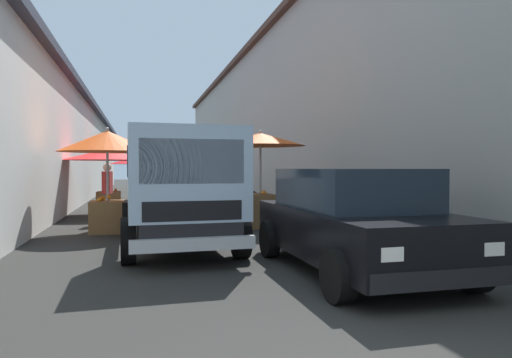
{
  "coord_description": "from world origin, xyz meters",
  "views": [
    {
      "loc": [
        -1.96,
        1.45,
        1.46
      ],
      "look_at": [
        7.16,
        -0.88,
        1.24
      ],
      "focal_mm": 32.26,
      "sensor_mm": 36.0,
      "label": 1
    }
  ],
  "objects_px": {
    "fruit_stall_far_right": "(139,165)",
    "parked_scooter": "(246,199)",
    "fruit_stall_mid_lane": "(107,161)",
    "vendor_in_shade": "(107,189)",
    "fruit_stall_near_left": "(107,153)",
    "fruit_stall_far_left": "(259,159)",
    "delivery_truck": "(181,193)",
    "hatchback_car": "(354,219)",
    "vendor_by_crates": "(193,181)"
  },
  "relations": [
    {
      "from": "fruit_stall_far_right",
      "to": "hatchback_car",
      "type": "distance_m",
      "value": 16.01
    },
    {
      "from": "fruit_stall_far_right",
      "to": "parked_scooter",
      "type": "distance_m",
      "value": 7.86
    },
    {
      "from": "fruit_stall_far_left",
      "to": "delivery_truck",
      "type": "xyz_separation_m",
      "value": [
        -3.1,
        2.19,
        -0.64
      ]
    },
    {
      "from": "fruit_stall_far_right",
      "to": "vendor_by_crates",
      "type": "bearing_deg",
      "value": -156.16
    },
    {
      "from": "fruit_stall_far_left",
      "to": "vendor_by_crates",
      "type": "distance_m",
      "value": 6.31
    },
    {
      "from": "vendor_in_shade",
      "to": "delivery_truck",
      "type": "bearing_deg",
      "value": -162.62
    },
    {
      "from": "fruit_stall_mid_lane",
      "to": "parked_scooter",
      "type": "xyz_separation_m",
      "value": [
        -0.48,
        -4.35,
        -1.22
      ]
    },
    {
      "from": "fruit_stall_far_right",
      "to": "fruit_stall_near_left",
      "type": "relative_size",
      "value": 1.12
    },
    {
      "from": "fruit_stall_near_left",
      "to": "vendor_by_crates",
      "type": "distance_m",
      "value": 6.85
    },
    {
      "from": "delivery_truck",
      "to": "vendor_by_crates",
      "type": "distance_m",
      "value": 9.39
    },
    {
      "from": "fruit_stall_far_right",
      "to": "fruit_stall_mid_lane",
      "type": "relative_size",
      "value": 0.97
    },
    {
      "from": "fruit_stall_near_left",
      "to": "delivery_truck",
      "type": "height_order",
      "value": "fruit_stall_near_left"
    },
    {
      "from": "fruit_stall_far_left",
      "to": "vendor_in_shade",
      "type": "bearing_deg",
      "value": 65.14
    },
    {
      "from": "fruit_stall_far_right",
      "to": "fruit_stall_mid_lane",
      "type": "distance_m",
      "value": 6.59
    },
    {
      "from": "fruit_stall_far_right",
      "to": "vendor_by_crates",
      "type": "distance_m",
      "value": 4.89
    },
    {
      "from": "delivery_truck",
      "to": "vendor_in_shade",
      "type": "height_order",
      "value": "delivery_truck"
    },
    {
      "from": "fruit_stall_far_left",
      "to": "fruit_stall_mid_lane",
      "type": "relative_size",
      "value": 0.87
    },
    {
      "from": "vendor_by_crates",
      "to": "parked_scooter",
      "type": "xyz_separation_m",
      "value": [
        -2.56,
        -1.42,
        -0.52
      ]
    },
    {
      "from": "hatchback_car",
      "to": "fruit_stall_mid_lane",
      "type": "bearing_deg",
      "value": 22.98
    },
    {
      "from": "fruit_stall_far_right",
      "to": "fruit_stall_mid_lane",
      "type": "xyz_separation_m",
      "value": [
        -6.52,
        0.97,
        0.08
      ]
    },
    {
      "from": "fruit_stall_far_left",
      "to": "fruit_stall_near_left",
      "type": "xyz_separation_m",
      "value": [
        -0.06,
        3.58,
        0.12
      ]
    },
    {
      "from": "vendor_by_crates",
      "to": "vendor_in_shade",
      "type": "xyz_separation_m",
      "value": [
        -4.49,
        2.78,
        -0.06
      ]
    },
    {
      "from": "hatchback_car",
      "to": "vendor_in_shade",
      "type": "relative_size",
      "value": 2.46
    },
    {
      "from": "fruit_stall_mid_lane",
      "to": "vendor_in_shade",
      "type": "relative_size",
      "value": 1.73
    },
    {
      "from": "fruit_stall_far_left",
      "to": "hatchback_car",
      "type": "height_order",
      "value": "fruit_stall_far_left"
    },
    {
      "from": "fruit_stall_mid_lane",
      "to": "vendor_in_shade",
      "type": "distance_m",
      "value": 2.53
    },
    {
      "from": "hatchback_car",
      "to": "vendor_in_shade",
      "type": "bearing_deg",
      "value": 28.88
    },
    {
      "from": "delivery_truck",
      "to": "parked_scooter",
      "type": "height_order",
      "value": "delivery_truck"
    },
    {
      "from": "fruit_stall_far_right",
      "to": "parked_scooter",
      "type": "xyz_separation_m",
      "value": [
        -7.0,
        -3.38,
        -1.13
      ]
    },
    {
      "from": "hatchback_car",
      "to": "delivery_truck",
      "type": "xyz_separation_m",
      "value": [
        1.97,
        2.24,
        0.3
      ]
    },
    {
      "from": "fruit_stall_near_left",
      "to": "hatchback_car",
      "type": "relative_size",
      "value": 0.61
    },
    {
      "from": "delivery_truck",
      "to": "parked_scooter",
      "type": "relative_size",
      "value": 3.0
    },
    {
      "from": "fruit_stall_mid_lane",
      "to": "vendor_in_shade",
      "type": "xyz_separation_m",
      "value": [
        -2.41,
        -0.16,
        -0.75
      ]
    },
    {
      "from": "fruit_stall_mid_lane",
      "to": "fruit_stall_far_left",
      "type": "bearing_deg",
      "value": -136.94
    },
    {
      "from": "fruit_stall_far_right",
      "to": "delivery_truck",
      "type": "xyz_separation_m",
      "value": [
        -13.74,
        -0.69,
        -0.54
      ]
    },
    {
      "from": "fruit_stall_mid_lane",
      "to": "hatchback_car",
      "type": "bearing_deg",
      "value": -157.02
    },
    {
      "from": "fruit_stall_mid_lane",
      "to": "parked_scooter",
      "type": "height_order",
      "value": "fruit_stall_mid_lane"
    },
    {
      "from": "fruit_stall_near_left",
      "to": "vendor_in_shade",
      "type": "distance_m",
      "value": 1.98
    },
    {
      "from": "delivery_truck",
      "to": "fruit_stall_far_left",
      "type": "bearing_deg",
      "value": -35.2
    },
    {
      "from": "delivery_truck",
      "to": "vendor_in_shade",
      "type": "relative_size",
      "value": 3.12
    },
    {
      "from": "fruit_stall_far_right",
      "to": "vendor_in_shade",
      "type": "distance_m",
      "value": 8.99
    },
    {
      "from": "hatchback_car",
      "to": "parked_scooter",
      "type": "height_order",
      "value": "hatchback_car"
    },
    {
      "from": "fruit_stall_far_left",
      "to": "parked_scooter",
      "type": "relative_size",
      "value": 1.46
    },
    {
      "from": "fruit_stall_far_left",
      "to": "delivery_truck",
      "type": "distance_m",
      "value": 3.85
    },
    {
      "from": "fruit_stall_far_right",
      "to": "delivery_truck",
      "type": "relative_size",
      "value": 0.54
    },
    {
      "from": "fruit_stall_mid_lane",
      "to": "delivery_truck",
      "type": "relative_size",
      "value": 0.56
    },
    {
      "from": "fruit_stall_far_left",
      "to": "parked_scooter",
      "type": "distance_m",
      "value": 3.87
    },
    {
      "from": "fruit_stall_far_right",
      "to": "vendor_in_shade",
      "type": "bearing_deg",
      "value": 174.8
    },
    {
      "from": "parked_scooter",
      "to": "fruit_stall_near_left",
      "type": "bearing_deg",
      "value": 132.22
    },
    {
      "from": "fruit_stall_far_right",
      "to": "delivery_truck",
      "type": "distance_m",
      "value": 13.77
    }
  ]
}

